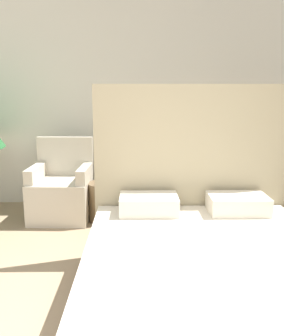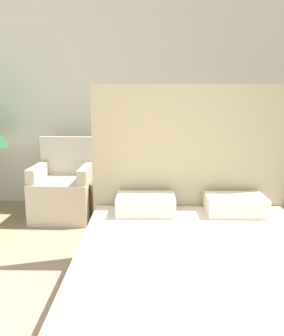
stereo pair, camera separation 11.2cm
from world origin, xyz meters
name	(u,v)px [view 1 (the left image)]	position (x,y,z in m)	size (l,w,h in m)	color
wall_back	(143,90)	(0.00, 3.75, 1.45)	(10.00, 0.06, 2.90)	silver
bed	(208,276)	(0.37, 1.14, 0.29)	(1.61, 2.02, 1.50)	brown
armchair_near_window_left	(62,194)	(-0.93, 3.09, 0.29)	(0.68, 0.65, 0.91)	beige
armchair_near_window_right	(151,194)	(0.09, 3.09, 0.29)	(0.67, 0.64, 0.91)	beige
side_table	(106,201)	(-0.42, 3.02, 0.22)	(0.40, 0.40, 0.43)	brown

